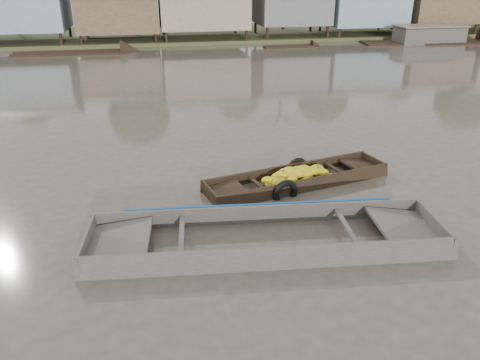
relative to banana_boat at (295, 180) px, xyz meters
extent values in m
plane|color=#494138|center=(-1.71, -2.57, -0.13)|extent=(120.00, 120.00, 0.00)
cube|color=#384723|center=(-1.71, 30.43, -0.13)|extent=(120.00, 12.00, 0.50)
cube|color=#7B97A9|center=(-12.21, 26.93, 2.57)|extent=(6.20, 5.20, 3.20)
cube|color=brown|center=(-5.51, 26.93, 2.07)|extent=(5.80, 4.60, 2.70)
cube|color=gray|center=(0.79, 26.93, 2.52)|extent=(6.50, 5.30, 3.30)
cube|color=slate|center=(7.79, 26.93, 2.47)|extent=(5.40, 4.70, 2.90)
cube|color=#7B97A9|center=(13.79, 26.93, 2.37)|extent=(6.00, 5.00, 3.10)
cube|color=brown|center=(20.29, 26.93, 2.32)|extent=(5.70, 4.90, 2.80)
cylinder|color=#473323|center=(-13.71, 31.43, 2.32)|extent=(0.28, 0.28, 4.90)
cylinder|color=#473323|center=(4.29, 31.43, 2.50)|extent=(0.28, 0.28, 5.25)
cylinder|color=#473323|center=(20.29, 31.43, 2.15)|extent=(0.28, 0.28, 4.55)
cube|color=black|center=(0.07, 0.03, -0.21)|extent=(4.98, 2.06, 0.08)
cube|color=black|center=(-0.06, 0.55, -0.01)|extent=(4.90, 1.30, 0.47)
cube|color=black|center=(0.19, -0.49, -0.01)|extent=(4.90, 1.30, 0.47)
cube|color=black|center=(2.45, 0.60, -0.01)|extent=(0.31, 1.07, 0.44)
cube|color=black|center=(2.04, 0.50, 0.04)|extent=(1.05, 1.11, 0.18)
cube|color=black|center=(-2.31, -0.54, -0.01)|extent=(0.31, 1.07, 0.44)
cube|color=black|center=(-1.90, -0.44, 0.04)|extent=(1.05, 1.11, 0.18)
cube|color=black|center=(-1.07, -0.24, 0.08)|extent=(0.34, 1.04, 0.05)
cube|color=black|center=(1.21, 0.30, 0.08)|extent=(0.34, 1.04, 0.05)
ellipsoid|color=yellow|center=(0.00, 0.13, 0.17)|extent=(0.43, 0.35, 0.23)
ellipsoid|color=yellow|center=(-0.45, -0.28, 0.07)|extent=(0.40, 0.32, 0.22)
ellipsoid|color=yellow|center=(-0.72, -0.20, 0.00)|extent=(0.35, 0.28, 0.19)
ellipsoid|color=yellow|center=(0.02, -0.12, 0.22)|extent=(0.43, 0.35, 0.23)
ellipsoid|color=yellow|center=(-0.17, 0.02, 0.25)|extent=(0.43, 0.34, 0.23)
ellipsoid|color=yellow|center=(0.71, 0.38, 0.09)|extent=(0.44, 0.36, 0.24)
ellipsoid|color=yellow|center=(-0.53, -0.29, 0.07)|extent=(0.45, 0.36, 0.25)
ellipsoid|color=yellow|center=(-0.39, -0.03, 0.17)|extent=(0.45, 0.36, 0.25)
ellipsoid|color=yellow|center=(-0.44, -0.36, 0.02)|extent=(0.44, 0.35, 0.24)
ellipsoid|color=yellow|center=(-0.75, -0.05, 0.06)|extent=(0.42, 0.33, 0.23)
ellipsoid|color=yellow|center=(-0.62, -0.43, -0.02)|extent=(0.36, 0.29, 0.20)
ellipsoid|color=yellow|center=(0.50, -0.01, 0.19)|extent=(0.36, 0.28, 0.19)
ellipsoid|color=yellow|center=(-0.11, 0.21, 0.11)|extent=(0.37, 0.30, 0.20)
ellipsoid|color=yellow|center=(0.08, 0.11, 0.23)|extent=(0.35, 0.28, 0.19)
ellipsoid|color=yellow|center=(-0.65, -0.18, 0.07)|extent=(0.46, 0.36, 0.25)
ellipsoid|color=yellow|center=(0.96, -0.07, 0.02)|extent=(0.38, 0.30, 0.21)
ellipsoid|color=yellow|center=(-0.50, -0.05, 0.14)|extent=(0.39, 0.31, 0.21)
ellipsoid|color=yellow|center=(0.21, 0.03, 0.25)|extent=(0.46, 0.37, 0.25)
ellipsoid|color=yellow|center=(0.22, -0.24, 0.04)|extent=(0.37, 0.29, 0.20)
ellipsoid|color=yellow|center=(-0.10, -0.08, 0.17)|extent=(0.42, 0.34, 0.23)
ellipsoid|color=yellow|center=(-0.11, 0.17, 0.14)|extent=(0.40, 0.32, 0.22)
ellipsoid|color=yellow|center=(-0.24, 0.22, 0.14)|extent=(0.36, 0.29, 0.20)
ellipsoid|color=yellow|center=(0.75, 0.06, 0.10)|extent=(0.42, 0.33, 0.23)
ellipsoid|color=yellow|center=(0.15, -0.04, 0.17)|extent=(0.41, 0.33, 0.22)
ellipsoid|color=yellow|center=(0.56, 0.40, 0.05)|extent=(0.39, 0.32, 0.21)
ellipsoid|color=yellow|center=(-0.18, -0.27, 0.13)|extent=(0.35, 0.28, 0.19)
ellipsoid|color=yellow|center=(-0.49, -0.37, 0.03)|extent=(0.45, 0.36, 0.24)
ellipsoid|color=yellow|center=(-0.16, 0.09, 0.15)|extent=(0.40, 0.32, 0.22)
ellipsoid|color=yellow|center=(0.26, -0.09, 0.13)|extent=(0.40, 0.32, 0.21)
ellipsoid|color=yellow|center=(0.24, 0.41, 0.06)|extent=(0.38, 0.30, 0.20)
ellipsoid|color=yellow|center=(0.39, 0.06, 0.18)|extent=(0.42, 0.33, 0.23)
ellipsoid|color=yellow|center=(0.22, 0.38, 0.07)|extent=(0.39, 0.31, 0.21)
cylinder|color=#3F6626|center=(-0.36, -0.07, 0.24)|extent=(0.04, 0.04, 0.16)
cylinder|color=#3F6626|center=(0.24, 0.07, 0.24)|extent=(0.04, 0.04, 0.16)
cylinder|color=#3F6626|center=(0.67, 0.18, 0.24)|extent=(0.04, 0.04, 0.16)
torus|color=black|center=(0.27, 0.70, 0.00)|extent=(0.65, 0.30, 0.63)
torus|color=black|center=(-0.48, -0.72, 0.00)|extent=(0.71, 0.32, 0.69)
cube|color=#3C3833|center=(-1.46, -2.71, -0.21)|extent=(7.21, 2.19, 0.08)
cube|color=#3C3833|center=(-1.38, -1.84, 0.04)|extent=(7.23, 0.84, 0.58)
cube|color=#3C3833|center=(-1.54, -3.57, 0.04)|extent=(7.23, 0.84, 0.58)
cube|color=#3C3833|center=(2.07, -3.04, 0.04)|extent=(0.23, 1.77, 0.55)
cube|color=#3C3833|center=(1.46, -2.98, 0.11)|extent=(1.37, 1.64, 0.23)
cube|color=#3C3833|center=(-4.99, -2.37, 0.04)|extent=(0.23, 1.77, 0.55)
cube|color=#3C3833|center=(-4.38, -2.43, 0.11)|extent=(1.37, 1.64, 0.23)
cube|color=#3C3833|center=(-3.15, -2.55, 0.16)|extent=(0.26, 1.70, 0.05)
cube|color=#3C3833|center=(0.23, -2.87, 0.16)|extent=(0.26, 1.70, 0.05)
cube|color=#665E54|center=(-1.46, -2.71, -0.16)|extent=(5.51, 1.89, 0.02)
cube|color=#0D458B|center=(-1.37, -1.79, 0.27)|extent=(5.85, 0.64, 0.14)
torus|color=olive|center=(0.38, -3.17, -0.14)|extent=(0.41, 0.41, 0.06)
torus|color=olive|center=(0.38, -3.17, -0.10)|extent=(0.33, 0.33, 0.06)
cube|color=black|center=(17.14, 22.44, -0.18)|extent=(9.87, 3.03, 0.35)
cube|color=black|center=(6.42, 22.46, -0.18)|extent=(3.73, 0.92, 0.35)
cube|color=black|center=(-8.64, 22.42, -0.18)|extent=(7.18, 1.62, 0.35)
cube|color=black|center=(17.29, 22.43, 0.42)|extent=(5.00, 2.00, 1.20)
camera|label=1|loc=(-3.52, -10.65, 5.03)|focal=35.00mm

